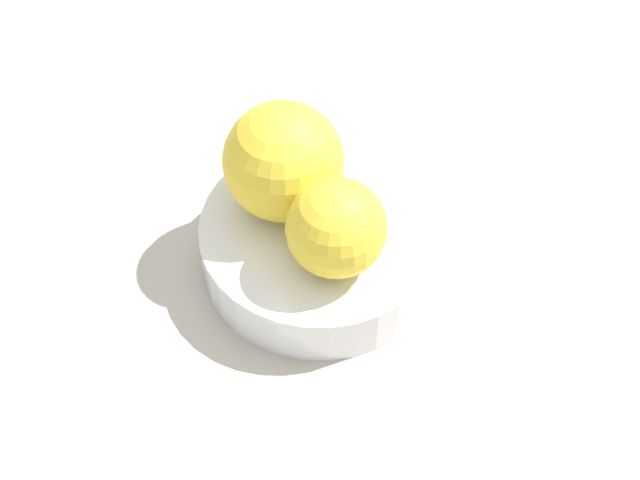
{
  "coord_description": "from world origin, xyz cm",
  "views": [
    {
      "loc": [
        -24.23,
        27.83,
        48.72
      ],
      "look_at": [
        0.0,
        0.0,
        2.38
      ],
      "focal_mm": 48.34,
      "sensor_mm": 36.0,
      "label": 1
    }
  ],
  "objects": [
    {
      "name": "ground_plane",
      "position": [
        0.0,
        0.0,
        -1.0
      ],
      "size": [
        110.0,
        110.0,
        2.0
      ],
      "primitive_type": "cube",
      "color": "#BCB29E"
    },
    {
      "name": "fruit_bowl",
      "position": [
        0.0,
        0.0,
        1.88
      ],
      "size": [
        16.42,
        16.42,
        3.97
      ],
      "color": "white",
      "rests_on": "ground_plane"
    },
    {
      "name": "orange_in_bowl_1",
      "position": [
        -2.66,
        1.5,
        7.21
      ],
      "size": [
        6.47,
        6.47,
        6.47
      ],
      "primitive_type": "sphere",
      "color": "yellow",
      "rests_on": "fruit_bowl"
    },
    {
      "name": "orange_in_bowl_0",
      "position": [
        3.17,
        -0.2,
        7.99
      ],
      "size": [
        8.03,
        8.03,
        8.03
      ],
      "primitive_type": "sphere",
      "color": "yellow",
      "rests_on": "fruit_bowl"
    }
  ]
}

